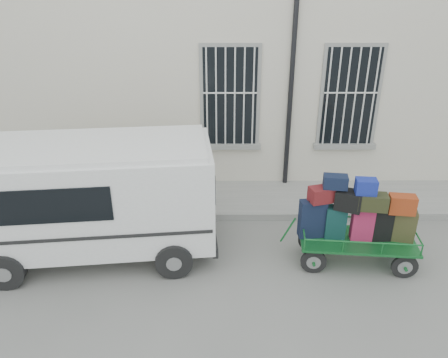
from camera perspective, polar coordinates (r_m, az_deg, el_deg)
ground at (r=8.24m, az=3.90°, el=-10.29°), size 80.00×80.00×0.00m
building at (r=12.31m, az=2.54°, el=17.01°), size 24.00×5.15×6.00m
sidewalk at (r=10.07m, az=3.08°, el=-2.60°), size 24.00×1.70×0.15m
luggage_cart at (r=7.98m, az=16.99°, el=-5.30°), size 2.39×1.10×1.72m
van at (r=8.09m, az=-16.82°, el=-1.81°), size 4.48×2.31×2.18m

